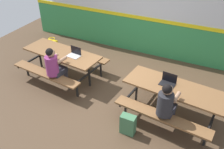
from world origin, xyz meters
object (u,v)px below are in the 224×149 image
object	(u,v)px
backpack_dark	(128,124)
picnic_table_right	(174,93)
student_further	(166,104)
laptop_dark	(168,82)
student_nearer	(55,66)
picnic_table_left	(62,58)
tote_bag_bright	(53,45)
laptop_silver	(74,54)

from	to	relation	value
backpack_dark	picnic_table_right	bearing A→B (deg)	54.82
student_further	laptop_dark	distance (m)	0.63
backpack_dark	student_nearer	bearing A→B (deg)	165.10
picnic_table_left	laptop_dark	world-z (taller)	laptop_dark
picnic_table_right	tote_bag_bright	xyz separation A→B (m)	(-4.20, 1.32, -0.39)
picnic_table_right	student_nearer	world-z (taller)	student_nearer
tote_bag_bright	laptop_dark	bearing A→B (deg)	-17.38
laptop_dark	tote_bag_bright	bearing A→B (deg)	162.62
laptop_dark	backpack_dark	bearing A→B (deg)	-116.28
student_nearer	laptop_dark	bearing A→B (deg)	8.68
student_nearer	laptop_dark	xyz separation A→B (m)	(2.64, 0.40, 0.08)
student_further	laptop_dark	xyz separation A→B (m)	(-0.14, 0.61, 0.08)
student_nearer	backpack_dark	xyz separation A→B (m)	(2.15, -0.57, -0.49)
student_further	student_nearer	bearing A→B (deg)	175.65
picnic_table_left	laptop_dark	xyz separation A→B (m)	(2.84, -0.18, 0.21)
laptop_dark	tote_bag_bright	world-z (taller)	laptop_dark
picnic_table_left	tote_bag_bright	world-z (taller)	picnic_table_left
picnic_table_left	laptop_dark	size ratio (longest dim) A/B	6.31
picnic_table_right	laptop_silver	size ratio (longest dim) A/B	6.31
picnic_table_left	laptop_silver	distance (m)	0.45
laptop_silver	backpack_dark	bearing A→B (deg)	-30.42
laptop_silver	student_nearer	bearing A→B (deg)	-108.96
student_nearer	laptop_silver	bearing A→B (deg)	71.04
picnic_table_right	backpack_dark	world-z (taller)	picnic_table_right
picnic_table_right	laptop_silver	bearing A→B (deg)	174.96
picnic_table_left	student_further	world-z (taller)	student_further
picnic_table_right	laptop_dark	world-z (taller)	laptop_dark
student_nearer	tote_bag_bright	distance (m)	2.24
laptop_dark	student_nearer	bearing A→B (deg)	-171.32
student_further	laptop_silver	world-z (taller)	student_further
picnic_table_left	student_nearer	bearing A→B (deg)	-70.55
student_further	tote_bag_bright	distance (m)	4.60
picnic_table_right	student_nearer	xyz separation A→B (m)	(-2.80, -0.35, 0.13)
picnic_table_right	backpack_dark	bearing A→B (deg)	-125.18
picnic_table_right	student_further	world-z (taller)	student_further
picnic_table_right	student_nearer	distance (m)	2.83
picnic_table_left	backpack_dark	distance (m)	2.65
picnic_table_left	backpack_dark	xyz separation A→B (m)	(2.36, -1.16, -0.36)
backpack_dark	tote_bag_bright	xyz separation A→B (m)	(-3.55, 2.24, -0.02)
student_further	picnic_table_left	bearing A→B (deg)	165.07
student_further	tote_bag_bright	bearing A→B (deg)	155.79
picnic_table_left	laptop_silver	size ratio (longest dim) A/B	6.31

